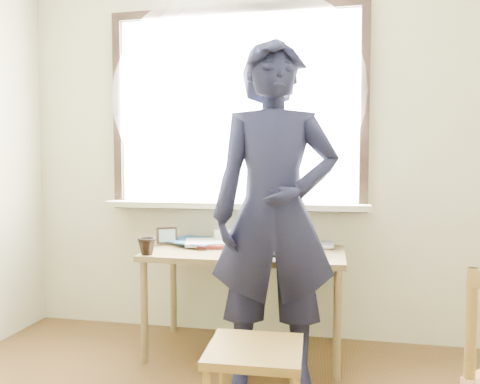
% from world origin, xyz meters
% --- Properties ---
extents(room_shell, '(3.52, 4.02, 2.61)m').
position_xyz_m(room_shell, '(-0.02, 0.20, 1.64)').
color(room_shell, beige).
rests_on(room_shell, ground).
extents(desk, '(1.24, 0.62, 0.67)m').
position_xyz_m(desk, '(-0.06, 1.63, 0.60)').
color(desk, brown).
rests_on(desk, ground).
extents(laptop, '(0.34, 0.28, 0.21)m').
position_xyz_m(laptop, '(0.19, 1.59, 0.72)').
color(laptop, black).
rests_on(laptop, desk).
extents(mug_white, '(0.18, 0.18, 0.11)m').
position_xyz_m(mug_white, '(-0.26, 1.85, 0.72)').
color(mug_white, white).
rests_on(mug_white, desk).
extents(mug_dark, '(0.12, 0.12, 0.10)m').
position_xyz_m(mug_dark, '(-0.63, 1.38, 0.72)').
color(mug_dark, black).
rests_on(mug_dark, desk).
extents(mouse, '(0.10, 0.07, 0.04)m').
position_xyz_m(mouse, '(0.34, 1.53, 0.69)').
color(mouse, black).
rests_on(mouse, desk).
extents(desk_clutter, '(0.86, 0.50, 0.05)m').
position_xyz_m(desk_clutter, '(-0.52, 1.80, 0.69)').
color(desk_clutter, '#2C6190').
rests_on(desk_clutter, desk).
extents(book_a, '(0.28, 0.31, 0.02)m').
position_xyz_m(book_a, '(-0.39, 1.88, 0.68)').
color(book_a, white).
rests_on(book_a, desk).
extents(book_b, '(0.18, 0.24, 0.02)m').
position_xyz_m(book_b, '(0.32, 1.88, 0.68)').
color(book_b, white).
rests_on(book_b, desk).
extents(picture_frame, '(0.13, 0.08, 0.11)m').
position_xyz_m(picture_frame, '(-0.63, 1.73, 0.72)').
color(picture_frame, black).
rests_on(picture_frame, desk).
extents(work_chair, '(0.43, 0.41, 0.42)m').
position_xyz_m(work_chair, '(0.15, 0.71, 0.36)').
color(work_chair, olive).
rests_on(work_chair, ground).
extents(person, '(0.75, 0.56, 1.89)m').
position_xyz_m(person, '(0.17, 1.25, 0.94)').
color(person, black).
rests_on(person, ground).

